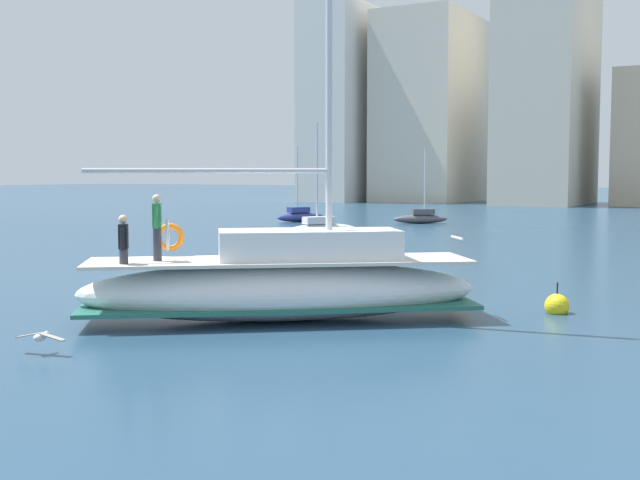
{
  "coord_description": "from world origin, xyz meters",
  "views": [
    {
      "loc": [
        11.32,
        -17.51,
        3.52
      ],
      "look_at": [
        1.09,
        0.84,
        1.8
      ],
      "focal_mm": 45.28,
      "sensor_mm": 36.0,
      "label": 1
    }
  ],
  "objects_px": {
    "seagull": "(41,336)",
    "mooring_buoy": "(557,306)",
    "moored_sloop_near": "(421,217)",
    "moored_cutter_left": "(322,228)",
    "main_sailboat": "(283,283)",
    "moored_sloop_far": "(300,215)"
  },
  "relations": [
    {
      "from": "moored_sloop_near",
      "to": "moored_cutter_left",
      "type": "height_order",
      "value": "moored_cutter_left"
    },
    {
      "from": "moored_sloop_near",
      "to": "main_sailboat",
      "type": "bearing_deg",
      "value": -72.88
    },
    {
      "from": "main_sailboat",
      "to": "moored_cutter_left",
      "type": "height_order",
      "value": "main_sailboat"
    },
    {
      "from": "main_sailboat",
      "to": "seagull",
      "type": "relative_size",
      "value": 11.61
    },
    {
      "from": "mooring_buoy",
      "to": "main_sailboat",
      "type": "bearing_deg",
      "value": -142.98
    },
    {
      "from": "moored_sloop_near",
      "to": "moored_sloop_far",
      "type": "bearing_deg",
      "value": -164.94
    },
    {
      "from": "main_sailboat",
      "to": "moored_sloop_far",
      "type": "relative_size",
      "value": 2.26
    },
    {
      "from": "moored_cutter_left",
      "to": "mooring_buoy",
      "type": "bearing_deg",
      "value": -47.63
    },
    {
      "from": "moored_cutter_left",
      "to": "mooring_buoy",
      "type": "distance_m",
      "value": 25.85
    },
    {
      "from": "moored_sloop_far",
      "to": "moored_cutter_left",
      "type": "relative_size",
      "value": 0.87
    },
    {
      "from": "moored_sloop_near",
      "to": "moored_sloop_far",
      "type": "xyz_separation_m",
      "value": [
        -8.61,
        -2.32,
        0.02
      ]
    },
    {
      "from": "main_sailboat",
      "to": "seagull",
      "type": "xyz_separation_m",
      "value": [
        -2.16,
        -5.48,
        -0.55
      ]
    },
    {
      "from": "seagull",
      "to": "mooring_buoy",
      "type": "height_order",
      "value": "mooring_buoy"
    },
    {
      "from": "moored_cutter_left",
      "to": "seagull",
      "type": "bearing_deg",
      "value": -71.41
    },
    {
      "from": "main_sailboat",
      "to": "moored_sloop_far",
      "type": "distance_m",
      "value": 40.28
    },
    {
      "from": "mooring_buoy",
      "to": "moored_cutter_left",
      "type": "bearing_deg",
      "value": 132.37
    },
    {
      "from": "moored_sloop_near",
      "to": "seagull",
      "type": "distance_m",
      "value": 43.72
    },
    {
      "from": "moored_sloop_near",
      "to": "seagull",
      "type": "bearing_deg",
      "value": -77.71
    },
    {
      "from": "seagull",
      "to": "main_sailboat",
      "type": "bearing_deg",
      "value": 68.48
    },
    {
      "from": "main_sailboat",
      "to": "seagull",
      "type": "bearing_deg",
      "value": -111.52
    },
    {
      "from": "moored_sloop_far",
      "to": "seagull",
      "type": "distance_m",
      "value": 44.19
    },
    {
      "from": "main_sailboat",
      "to": "moored_sloop_far",
      "type": "xyz_separation_m",
      "value": [
        -20.08,
        34.91,
        -0.44
      ]
    }
  ]
}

